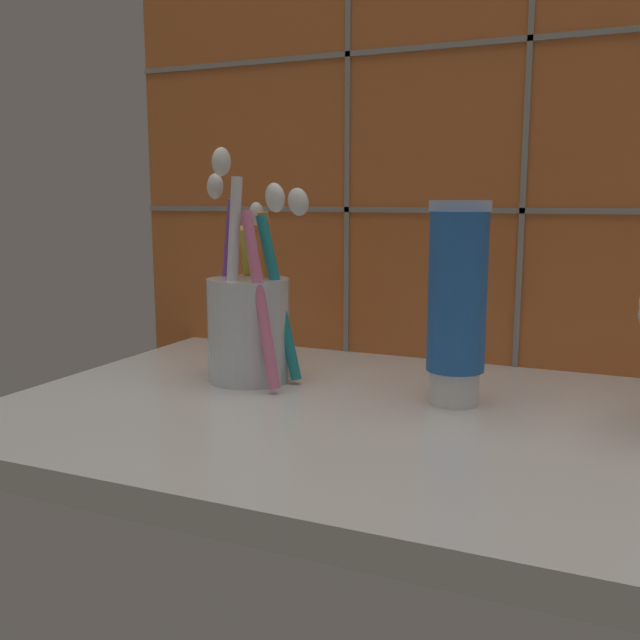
% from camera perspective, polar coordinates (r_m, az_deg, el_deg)
% --- Properties ---
extents(sink_counter, '(0.66, 0.37, 0.02)m').
position_cam_1_polar(sink_counter, '(0.51, 10.37, -8.89)').
color(sink_counter, silver).
rests_on(sink_counter, ground).
extents(tile_wall_backsplash, '(0.76, 0.02, 0.42)m').
position_cam_1_polar(tile_wall_backsplash, '(0.66, 14.76, 12.85)').
color(tile_wall_backsplash, '#C6662D').
rests_on(tile_wall_backsplash, ground).
extents(toothbrush_cup, '(0.11, 0.12, 0.19)m').
position_cam_1_polar(toothbrush_cup, '(0.59, -5.65, 0.28)').
color(toothbrush_cup, silver).
rests_on(toothbrush_cup, sink_counter).
extents(toothpaste_tube, '(0.04, 0.04, 0.15)m').
position_cam_1_polar(toothpaste_tube, '(0.53, 10.90, 1.19)').
color(toothpaste_tube, white).
rests_on(toothpaste_tube, sink_counter).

